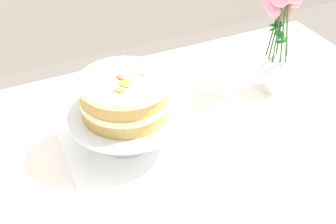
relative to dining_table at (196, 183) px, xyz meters
name	(u,v)px	position (x,y,z in m)	size (l,w,h in m)	color
dining_table	(196,183)	(0.00, 0.00, 0.00)	(1.40, 1.00, 0.74)	white
linen_napkin	(127,145)	(-0.14, 0.11, 0.09)	(0.32, 0.32, 0.00)	white
cake_stand	(126,120)	(-0.14, 0.11, 0.17)	(0.29, 0.29, 0.10)	silver
layer_cake	(125,97)	(-0.14, 0.11, 0.24)	(0.22, 0.22, 0.11)	tan
flower_vase	(279,38)	(0.35, 0.18, 0.26)	(0.11, 0.11, 0.33)	silver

